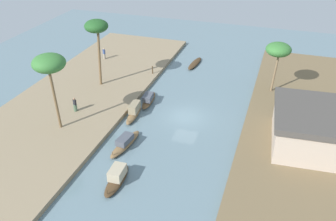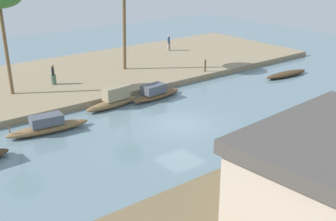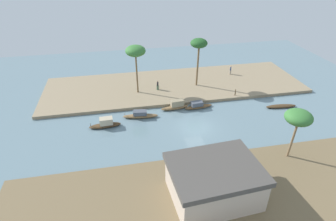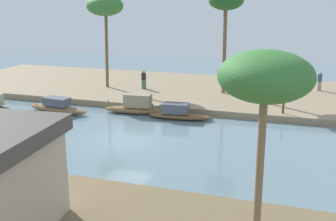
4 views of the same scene
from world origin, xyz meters
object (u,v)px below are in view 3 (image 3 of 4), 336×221
(sampan_upstream_small, at_px, (198,106))
(person_on_near_bank, at_px, (158,86))
(palm_tree_right_tall, at_px, (299,118))
(palm_tree_left_far, at_px, (135,51))
(sampan_open_hull, at_px, (281,106))
(sampan_midstream, at_px, (176,106))
(sampan_foreground, at_px, (140,115))
(mooring_post, at_px, (235,92))
(palm_tree_left_near, at_px, (199,44))
(sampan_with_red_awning, at_px, (106,124))
(riverside_building, at_px, (214,181))
(person_by_mooring, at_px, (230,71))

(sampan_upstream_small, relative_size, person_on_near_bank, 2.78)
(person_on_near_bank, bearing_deg, palm_tree_right_tall, -127.51)
(palm_tree_left_far, bearing_deg, sampan_open_hull, 157.54)
(sampan_midstream, height_order, sampan_foreground, sampan_midstream)
(sampan_midstream, bearing_deg, mooring_post, -175.29)
(sampan_foreground, bearing_deg, person_on_near_bank, -109.49)
(mooring_post, xyz_separation_m, palm_tree_right_tall, (0.14, 15.17, 4.58))
(sampan_midstream, relative_size, palm_tree_left_near, 0.53)
(sampan_open_hull, height_order, sampan_with_red_awning, sampan_with_red_awning)
(mooring_post, bearing_deg, person_on_near_bank, -20.79)
(sampan_open_hull, height_order, palm_tree_right_tall, palm_tree_right_tall)
(palm_tree_right_tall, bearing_deg, sampan_foreground, -38.61)
(mooring_post, bearing_deg, palm_tree_left_far, -15.96)
(sampan_open_hull, distance_m, riverside_building, 21.75)
(palm_tree_left_far, xyz_separation_m, riverside_building, (-4.67, 23.21, -4.93))
(person_by_mooring, distance_m, palm_tree_right_tall, 23.94)
(palm_tree_right_tall, relative_size, riverside_building, 0.70)
(sampan_with_red_awning, bearing_deg, mooring_post, -169.93)
(sampan_with_red_awning, xyz_separation_m, riverside_building, (-9.86, 14.50, 1.77))
(palm_tree_left_far, relative_size, riverside_building, 0.90)
(palm_tree_left_far, bearing_deg, sampan_upstream_small, 142.86)
(person_on_near_bank, relative_size, palm_tree_left_far, 0.20)
(sampan_upstream_small, distance_m, riverside_building, 17.42)
(riverside_building, bearing_deg, sampan_open_hull, -141.18)
(sampan_with_red_awning, xyz_separation_m, palm_tree_left_far, (-5.19, -8.72, 6.71))
(mooring_post, relative_size, palm_tree_right_tall, 0.17)
(sampan_with_red_awning, bearing_deg, palm_tree_left_near, -151.17)
(sampan_midstream, distance_m, mooring_post, 10.12)
(sampan_with_red_awning, relative_size, sampan_upstream_small, 0.97)
(riverside_building, bearing_deg, sampan_foreground, -76.34)
(sampan_open_hull, bearing_deg, mooring_post, -32.56)
(person_by_mooring, bearing_deg, palm_tree_left_far, 130.21)
(sampan_open_hull, xyz_separation_m, riverside_building, (15.88, 14.72, 2.07))
(sampan_with_red_awning, distance_m, person_on_near_bank, 12.29)
(sampan_foreground, height_order, person_by_mooring, person_by_mooring)
(sampan_with_red_awning, bearing_deg, sampan_midstream, -166.93)
(sampan_foreground, bearing_deg, mooring_post, -161.96)
(sampan_with_red_awning, height_order, palm_tree_left_near, palm_tree_left_near)
(sampan_midstream, xyz_separation_m, palm_tree_right_tall, (-9.84, 13.54, 5.00))
(sampan_foreground, bearing_deg, sampan_upstream_small, -166.38)
(sampan_open_hull, relative_size, person_on_near_bank, 3.02)
(sampan_open_hull, xyz_separation_m, palm_tree_right_tall, (5.72, 10.96, 5.35))
(sampan_foreground, distance_m, person_on_near_bank, 8.34)
(palm_tree_right_tall, height_order, riverside_building, palm_tree_right_tall)
(sampan_foreground, xyz_separation_m, person_by_mooring, (-17.89, -11.22, 0.75))
(sampan_upstream_small, xyz_separation_m, palm_tree_left_near, (-1.75, -6.77, 7.13))
(sampan_foreground, height_order, palm_tree_left_far, palm_tree_left_far)
(sampan_open_hull, relative_size, sampan_foreground, 0.95)
(palm_tree_left_near, bearing_deg, sampan_foreground, 36.70)
(sampan_upstream_small, relative_size, riverside_building, 0.51)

